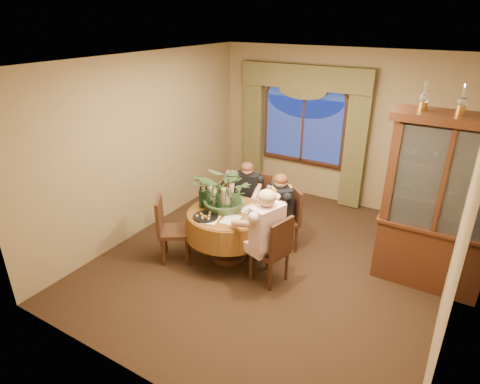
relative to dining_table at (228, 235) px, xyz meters
The scene contains 36 objects.
floor 0.73m from the dining_table, 22.08° to the left, with size 5.00×5.00×0.00m, color black.
wall_back 2.98m from the dining_table, 78.02° to the left, with size 4.50×4.50×0.00m, color olive.
wall_right 3.02m from the dining_table, ahead, with size 5.00×5.00×0.00m, color olive.
ceiling 2.50m from the dining_table, 22.08° to the left, with size 5.00×5.00×0.00m, color white.
window 2.82m from the dining_table, 90.42° to the left, with size 1.62×0.10×1.32m, color navy, non-canonical shape.
arched_transom 3.16m from the dining_table, 90.42° to the left, with size 1.60×0.06×0.44m, color navy, non-canonical shape.
drapery_left 2.93m from the dining_table, 111.86° to the left, with size 0.38×0.14×2.32m, color #4F4925.
drapery_right 2.92m from the dining_table, 68.87° to the left, with size 0.38×0.14×2.32m, color #4F4925.
swag_valance 3.21m from the dining_table, 90.43° to the left, with size 2.45×0.16×0.42m, color #4F4925, non-canonical shape.
dining_table is the anchor object (origin of this frame).
china_cabinet 2.81m from the dining_table, 18.27° to the left, with size 1.40×0.55×2.27m, color #351B11.
oil_lamp_left 3.11m from the dining_table, 21.32° to the left, with size 0.11×0.11×0.34m, color #A5722D, non-canonical shape.
oil_lamp_center 3.40m from the dining_table, 18.27° to the left, with size 0.11×0.11×0.34m, color #A5722D, non-canonical shape.
chair_right 0.79m from the dining_table, 13.68° to the right, with size 0.42×0.42×0.96m, color black.
chair_back_right 0.84m from the dining_table, 48.14° to the left, with size 0.42×0.42×0.96m, color black.
chair_back 0.85m from the dining_table, 93.34° to the left, with size 0.42×0.42×0.96m, color black.
chair_front_left 0.77m from the dining_table, 146.36° to the right, with size 0.42×0.42×0.96m, color black.
person_pink 0.86m from the dining_table, 19.06° to the right, with size 0.48×0.44×1.35m, color beige, non-canonical shape.
person_back 0.88m from the dining_table, 100.92° to the left, with size 0.43×0.40×1.21m, color black, non-canonical shape.
person_scarf 0.84m from the dining_table, 46.98° to the left, with size 0.44×0.41×1.24m, color black, non-canonical shape.
stoneware_vase 0.54m from the dining_table, 137.11° to the left, with size 0.15×0.15×0.29m, color #95785B, non-canonical shape.
centerpiece_plant 0.97m from the dining_table, 125.91° to the left, with size 0.90×1.00×0.78m, color #38562F.
olive_bowl 0.41m from the dining_table, 76.02° to the right, with size 0.17×0.17×0.05m, color #49592A.
cheese_platter 0.52m from the dining_table, 117.99° to the right, with size 0.35×0.35×0.02m, color black.
wine_bottle_0 0.66m from the dining_table, 163.96° to the left, with size 0.07×0.07×0.33m, color tan.
wine_bottle_1 0.68m from the dining_table, 169.97° to the right, with size 0.07×0.07×0.33m, color black.
wine_bottle_2 0.59m from the dining_table, behind, with size 0.07×0.07×0.33m, color tan.
wine_bottle_3 0.62m from the dining_table, 145.01° to the left, with size 0.07×0.07×0.33m, color black.
wine_bottle_4 0.56m from the dining_table, 157.80° to the right, with size 0.07×0.07×0.33m, color black.
wine_bottle_5 0.63m from the dining_table, behind, with size 0.07×0.07×0.33m, color black.
tasting_paper_0 0.45m from the dining_table, 48.46° to the right, with size 0.21×0.30×0.00m, color white.
tasting_paper_1 0.50m from the dining_table, 42.97° to the left, with size 0.21×0.30×0.00m, color white.
tasting_paper_2 0.49m from the dining_table, 103.79° to the right, with size 0.21×0.30×0.00m, color white.
wine_glass_person_pink 0.62m from the dining_table, 19.06° to the right, with size 0.07×0.07×0.18m, color silver, non-canonical shape.
wine_glass_person_back 0.62m from the dining_table, 100.92° to the left, with size 0.07×0.07×0.18m, color silver, non-canonical shape.
wine_glass_person_scarf 0.62m from the dining_table, 46.98° to the left, with size 0.07×0.07×0.18m, color silver, non-canonical shape.
Camera 1 is at (2.15, -4.47, 3.31)m, focal length 30.00 mm.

